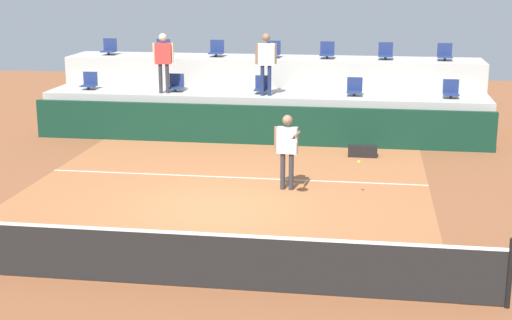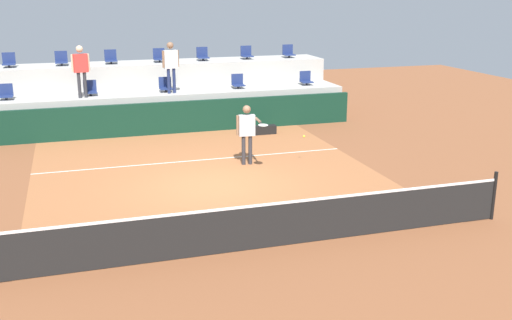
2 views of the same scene
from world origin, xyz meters
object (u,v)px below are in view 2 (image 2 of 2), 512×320
Objects in this scene: stadium_chair_upper_left at (61,60)px; stadium_chair_lower_right at (238,82)px; stadium_chair_lower_far_left at (6,93)px; tennis_player at (247,129)px; tennis_ball at (304,136)px; stadium_chair_upper_far_left at (9,61)px; stadium_chair_upper_center at (159,56)px; stadium_chair_upper_right at (247,54)px; equipment_bag at (265,130)px; stadium_chair_lower_center at (165,86)px; stadium_chair_lower_far_right at (306,79)px; spectator_in_grey at (81,66)px; stadium_chair_upper_far_right at (288,52)px; spectator_leaning_on_rail at (171,62)px; stadium_chair_lower_left at (90,89)px; stadium_chair_upper_mid_left at (111,58)px; stadium_chair_upper_mid_right at (203,55)px.

stadium_chair_lower_right is at bearing -16.25° from stadium_chair_upper_left.
stadium_chair_upper_left is at bearing 44.67° from stadium_chair_lower_far_left.
tennis_ball is (1.59, -0.30, -0.26)m from tennis_player.
stadium_chair_upper_far_left is 5.35m from stadium_chair_upper_center.
stadium_chair_upper_center and stadium_chair_upper_right have the same top height.
equipment_bag is (0.04, 3.69, -0.63)m from tennis_ball.
stadium_chair_lower_center is 0.68× the size of equipment_bag.
stadium_chair_lower_far_right is 9.10m from stadium_chair_upper_left.
spectator_in_grey is (2.41, -2.18, -0.00)m from stadium_chair_upper_far_left.
stadium_chair_upper_far_right is 7.65× the size of tennis_ball.
stadium_chair_upper_far_left is at bearing 158.09° from spectator_leaning_on_rail.
stadium_chair_lower_far_right is 8.31m from spectator_in_grey.
stadium_chair_lower_center is 5.85m from tennis_player.
stadium_chair_lower_left is 3.34m from stadium_chair_upper_center.
equipment_bag is at bearing -136.43° from stadium_chair_lower_far_right.
stadium_chair_upper_mid_left reaches higher than equipment_bag.
stadium_chair_upper_left is at bearing 180.00° from stadium_chair_upper_center.
stadium_chair_upper_mid_left is 5.28m from stadium_chair_upper_right.
stadium_chair_upper_right reaches higher than stadium_chair_lower_far_right.
equipment_bag is (5.60, -2.28, -1.31)m from stadium_chair_lower_left.
stadium_chair_upper_mid_right is (3.49, 0.00, 0.00)m from stadium_chair_upper_mid_left.
stadium_chair_upper_far_right is 8.48m from spectator_in_grey.
spectator_leaning_on_rail reaches higher than spectator_in_grey.
spectator_in_grey is at bearing -123.96° from stadium_chair_lower_left.
spectator_leaning_on_rail reaches higher than stadium_chair_lower_center.
spectator_leaning_on_rail is at bearing 116.63° from tennis_ball.
stadium_chair_lower_far_left is 2.70m from stadium_chair_lower_left.
stadium_chair_upper_mid_right reaches higher than stadium_chair_lower_right.
stadium_chair_upper_center is 1.69m from stadium_chair_upper_mid_right.
stadium_chair_lower_far_left is at bearing -165.73° from stadium_chair_upper_mid_right.
stadium_chair_lower_left is at bearing -167.22° from stadium_chair_upper_far_right.
stadium_chair_upper_mid_right is (5.25, 0.00, 0.00)m from stadium_chair_upper_left.
stadium_chair_lower_far_left is at bearing -153.31° from stadium_chair_upper_mid_left.
spectator_leaning_on_rail is at bearing -147.27° from stadium_chair_upper_right.
stadium_chair_lower_center is at bearing -46.22° from stadium_chair_upper_mid_left.
stadium_chair_lower_left is at bearing 157.87° from equipment_bag.
stadium_chair_lower_center is at bearing 7.64° from spectator_in_grey.
stadium_chair_upper_right is at bearing 64.21° from stadium_chair_lower_right.
stadium_chair_lower_far_left is 9.09m from stadium_chair_upper_right.
stadium_chair_lower_far_left is at bearing 171.08° from spectator_in_grey.
stadium_chair_lower_center is 2.69m from stadium_chair_lower_right.
tennis_ball is at bearing -112.19° from stadium_chair_lower_far_right.
equipment_bag is (1.23, -4.08, -2.16)m from stadium_chair_upper_mid_right.
stadium_chair_upper_left is at bearing 129.68° from tennis_ball.
spectator_in_grey is 0.98× the size of spectator_leaning_on_rail.
stadium_chair_upper_far_left reaches higher than stadium_chair_lower_far_left.
stadium_chair_upper_mid_left reaches higher than stadium_chair_lower_far_left.
stadium_chair_lower_right is at bearing 180.00° from stadium_chair_lower_far_right.
stadium_chair_upper_center is 1.00× the size of stadium_chair_upper_far_right.
stadium_chair_upper_center is at bearing 125.58° from equipment_bag.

